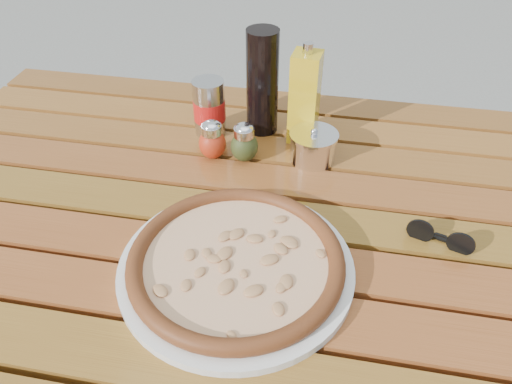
% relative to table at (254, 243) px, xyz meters
% --- Properties ---
extents(table, '(1.40, 0.90, 0.75)m').
position_rel_table_xyz_m(table, '(0.00, 0.00, 0.00)').
color(table, '#331C0B').
rests_on(table, ground).
extents(plate, '(0.47, 0.47, 0.01)m').
position_rel_table_xyz_m(plate, '(-0.00, -0.14, 0.08)').
color(plate, silver).
rests_on(plate, table).
extents(pizza, '(0.45, 0.45, 0.03)m').
position_rel_table_xyz_m(pizza, '(-0.00, -0.14, 0.10)').
color(pizza, '#FFE1B6').
rests_on(pizza, plate).
extents(pepper_shaker, '(0.06, 0.06, 0.08)m').
position_rel_table_xyz_m(pepper_shaker, '(-0.11, 0.15, 0.11)').
color(pepper_shaker, red).
rests_on(pepper_shaker, table).
extents(oregano_shaker, '(0.06, 0.06, 0.08)m').
position_rel_table_xyz_m(oregano_shaker, '(-0.05, 0.15, 0.11)').
color(oregano_shaker, '#38411A').
rests_on(oregano_shaker, table).
extents(dark_bottle, '(0.08, 0.08, 0.22)m').
position_rel_table_xyz_m(dark_bottle, '(-0.03, 0.27, 0.19)').
color(dark_bottle, black).
rests_on(dark_bottle, table).
extents(soda_can, '(0.08, 0.08, 0.12)m').
position_rel_table_xyz_m(soda_can, '(-0.14, 0.24, 0.13)').
color(soda_can, '#BAB9BE').
rests_on(soda_can, table).
extents(olive_oil_cruet, '(0.06, 0.06, 0.21)m').
position_rel_table_xyz_m(olive_oil_cruet, '(0.06, 0.25, 0.17)').
color(olive_oil_cruet, gold).
rests_on(olive_oil_cruet, table).
extents(parmesan_tin, '(0.12, 0.12, 0.07)m').
position_rel_table_xyz_m(parmesan_tin, '(0.08, 0.18, 0.11)').
color(parmesan_tin, silver).
rests_on(parmesan_tin, table).
extents(sunglasses, '(0.11, 0.05, 0.04)m').
position_rel_table_xyz_m(sunglasses, '(0.31, -0.02, 0.09)').
color(sunglasses, black).
rests_on(sunglasses, table).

